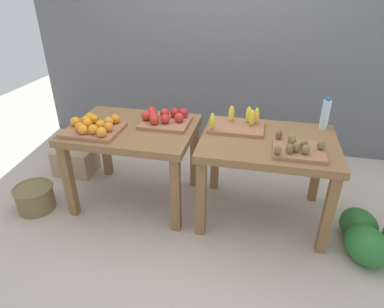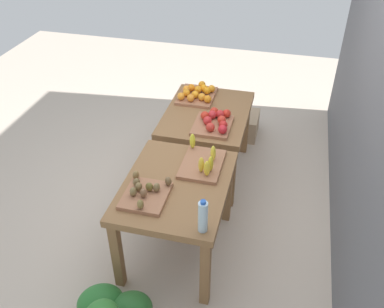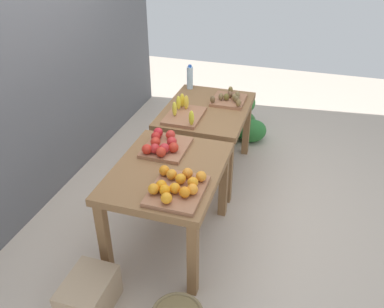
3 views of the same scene
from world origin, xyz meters
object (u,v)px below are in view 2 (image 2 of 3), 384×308
orange_bin (197,94)px  kiwi_bin (145,193)px  display_table_left (207,121)px  banana_crate (203,163)px  wicker_basket (193,118)px  display_table_right (176,194)px  water_bottle (203,217)px  cardboard_produce_box (245,125)px  apple_bin (215,122)px

orange_bin → kiwi_bin: size_ratio=1.20×
display_table_left → kiwi_bin: bearing=-7.7°
banana_crate → wicker_basket: (-1.69, -0.50, -0.64)m
display_table_left → display_table_right: (1.12, 0.00, 0.00)m
banana_crate → orange_bin: bearing=-164.3°
display_table_left → banana_crate: size_ratio=2.36×
display_table_right → kiwi_bin: 0.30m
water_bottle → display_table_right: bearing=-144.3°
display_table_right → cardboard_produce_box: 2.01m
display_table_right → water_bottle: bearing=35.7°
display_table_right → apple_bin: apple_bin is taller
orange_bin → banana_crate: (1.12, 0.32, -0.01)m
display_table_left → wicker_basket: bearing=-157.1°
apple_bin → banana_crate: banana_crate is taller
water_bottle → cardboard_produce_box: 2.46m
apple_bin → display_table_left: bearing=-153.2°
display_table_left → orange_bin: 0.34m
kiwi_bin → apple_bin: bearing=164.5°
kiwi_bin → cardboard_produce_box: (-2.12, 0.48, -0.62)m
orange_bin → banana_crate: banana_crate is taller
orange_bin → kiwi_bin: orange_bin is taller
display_table_right → water_bottle: size_ratio=3.96×
display_table_right → kiwi_bin: bearing=-41.9°
display_table_left → display_table_right: 1.12m
display_table_right → water_bottle: 0.57m
display_table_left → cardboard_produce_box: display_table_left is taller
banana_crate → cardboard_produce_box: (-1.66, 0.15, -0.63)m
apple_bin → banana_crate: (0.62, 0.03, -0.01)m
display_table_left → cardboard_produce_box: size_ratio=2.60×
cardboard_produce_box → banana_crate: bearing=-5.1°
apple_bin → banana_crate: size_ratio=0.94×
orange_bin → wicker_basket: (-0.57, -0.19, -0.65)m
orange_bin → water_bottle: 1.87m
orange_bin → apple_bin: bearing=29.8°
orange_bin → cardboard_produce_box: (-0.54, 0.46, -0.64)m
display_table_right → apple_bin: 0.90m
apple_bin → display_table_right: bearing=-7.8°
display_table_left → apple_bin: apple_bin is taller
display_table_left → apple_bin: bearing=26.8°
display_table_right → display_table_left: bearing=180.0°
apple_bin → kiwi_bin: (1.08, -0.30, -0.01)m
apple_bin → wicker_basket: bearing=-156.2°
orange_bin → wicker_basket: 0.88m
banana_crate → apple_bin: bearing=-177.2°
display_table_left → orange_bin: (-0.26, -0.16, 0.15)m
apple_bin → cardboard_produce_box: apple_bin is taller
display_table_right → wicker_basket: (-1.95, -0.35, -0.50)m
display_table_left → orange_bin: size_ratio=2.36×
display_table_left → orange_bin: bearing=-147.7°
display_table_left → water_bottle: water_bottle is taller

